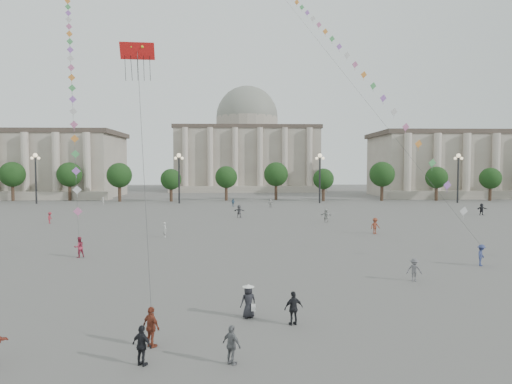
{
  "coord_description": "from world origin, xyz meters",
  "views": [
    {
      "loc": [
        -1.44,
        -27.06,
        7.5
      ],
      "look_at": [
        -0.32,
        12.0,
        5.45
      ],
      "focal_mm": 32.0,
      "sensor_mm": 36.0,
      "label": 1
    }
  ],
  "objects": [
    {
      "name": "person_crowd_13",
      "position": [
        -9.94,
        22.42,
        0.83
      ],
      "size": [
        0.56,
        0.69,
        1.65
      ],
      "primitive_type": "imported",
      "rotation": [
        0.0,
        0.0,
        1.88
      ],
      "color": "#BBBCB7",
      "rests_on": "ground"
    },
    {
      "name": "dragon_kite",
      "position": [
        -8.26,
        3.02,
        14.29
      ],
      "size": [
        2.63,
        6.02,
        17.87
      ],
      "color": "red",
      "rests_on": "ground"
    },
    {
      "name": "person_crowd_9",
      "position": [
        36.7,
        44.39,
        0.94
      ],
      "size": [
        1.8,
        0.75,
        1.89
      ],
      "primitive_type": "imported",
      "rotation": [
        0.0,
        0.0,
        0.11
      ],
      "color": "black",
      "rests_on": "ground"
    },
    {
      "name": "person_crowd_12",
      "position": [
        -2.03,
        42.03,
        0.96
      ],
      "size": [
        1.86,
        0.97,
        1.91
      ],
      "primitive_type": "imported",
      "rotation": [
        0.0,
        0.0,
        2.9
      ],
      "color": "slate",
      "rests_on": "ground"
    },
    {
      "name": "tourist_1",
      "position": [
        -5.28,
        -10.0,
        0.77
      ],
      "size": [
        0.97,
        0.78,
        1.55
      ],
      "primitive_type": "imported",
      "rotation": [
        0.0,
        0.0,
        2.61
      ],
      "color": "black",
      "rests_on": "ground"
    },
    {
      "name": "tourist_0",
      "position": [
        -5.29,
        -8.2,
        0.85
      ],
      "size": [
        1.03,
        0.97,
        1.71
      ],
      "primitive_type": "imported",
      "rotation": [
        0.0,
        0.0,
        2.42
      ],
      "color": "brown",
      "rests_on": "ground"
    },
    {
      "name": "person_crowd_0",
      "position": [
        -3.39,
        62.12,
        0.77
      ],
      "size": [
        0.97,
        0.69,
        1.53
      ],
      "primitive_type": "imported",
      "rotation": [
        0.0,
        0.0,
        0.4
      ],
      "color": "#3A6083",
      "rests_on": "ground"
    },
    {
      "name": "lamp_post_mid_east",
      "position": [
        15.0,
        70.0,
        7.35
      ],
      "size": [
        2.0,
        0.9,
        10.65
      ],
      "color": "#262628",
      "rests_on": "ground"
    },
    {
      "name": "hall_central",
      "position": [
        0.0,
        129.22,
        14.23
      ],
      "size": [
        48.3,
        34.3,
        35.5
      ],
      "color": "gray",
      "rests_on": "ground"
    },
    {
      "name": "kite_flyer_1",
      "position": [
        16.85,
        7.06,
        0.83
      ],
      "size": [
        1.15,
        1.22,
        1.66
      ],
      "primitive_type": "imported",
      "rotation": [
        0.0,
        0.0,
        0.89
      ],
      "color": "navy",
      "rests_on": "ground"
    },
    {
      "name": "lamp_post_far_west",
      "position": [
        -45.0,
        70.0,
        7.35
      ],
      "size": [
        2.0,
        0.9,
        10.65
      ],
      "color": "#262628",
      "rests_on": "ground"
    },
    {
      "name": "lamp_post_mid_west",
      "position": [
        -15.0,
        70.0,
        7.35
      ],
      "size": [
        2.0,
        0.9,
        10.65
      ],
      "color": "#262628",
      "rests_on": "ground"
    },
    {
      "name": "kite_train_mid",
      "position": [
        9.13,
        34.16,
        25.34
      ],
      "size": [
        15.18,
        50.84,
        69.49
      ],
      "color": "#3F3F3F",
      "rests_on": "ground"
    },
    {
      "name": "hat_person",
      "position": [
        -1.18,
        -4.54,
        0.87
      ],
      "size": [
        0.94,
        0.78,
        1.69
      ],
      "color": "black",
      "rests_on": "ground"
    },
    {
      "name": "person_crowd_10",
      "position": [
        -30.43,
        68.0,
        0.74
      ],
      "size": [
        0.53,
        0.64,
        1.49
      ],
      "primitive_type": "imported",
      "rotation": [
        0.0,
        0.0,
        1.94
      ],
      "color": "silver",
      "rests_on": "ground"
    },
    {
      "name": "tourist_3",
      "position": [
        -1.88,
        -10.0,
        0.76
      ],
      "size": [
        0.91,
        0.88,
        1.52
      ],
      "primitive_type": "imported",
      "rotation": [
        0.0,
        0.0,
        2.39
      ],
      "color": "slate",
      "rests_on": "ground"
    },
    {
      "name": "person_crowd_8",
      "position": [
        13.64,
        24.25,
        0.92
      ],
      "size": [
        1.35,
        1.05,
        1.83
      ],
      "primitive_type": "imported",
      "rotation": [
        0.0,
        0.0,
        0.36
      ],
      "color": "brown",
      "rests_on": "ground"
    },
    {
      "name": "kite_train_west",
      "position": [
        -22.29,
        29.31,
        22.14
      ],
      "size": [
        13.89,
        33.68,
        52.65
      ],
      "color": "#3F3F3F",
      "rests_on": "ground"
    },
    {
      "name": "tree_row",
      "position": [
        0.0,
        78.0,
        5.39
      ],
      "size": [
        137.12,
        5.12,
        8.0
      ],
      "color": "#34231A",
      "rests_on": "ground"
    },
    {
      "name": "person_crowd_4",
      "position": [
        3.83,
        60.06,
        0.79
      ],
      "size": [
        1.54,
        1.02,
        1.59
      ],
      "primitive_type": "imported",
      "rotation": [
        0.0,
        0.0,
        3.55
      ],
      "color": "#B7B7B3",
      "rests_on": "ground"
    },
    {
      "name": "person_crowd_7",
      "position": [
        10.09,
        35.49,
        0.94
      ],
      "size": [
        1.83,
        1.17,
        1.88
      ],
      "primitive_type": "imported",
      "rotation": [
        0.0,
        0.0,
        2.76
      ],
      "color": "#B1B1AD",
      "rests_on": "ground"
    },
    {
      "name": "tourist_4",
      "position": [
        0.97,
        -5.67,
        0.81
      ],
      "size": [
        1.03,
        0.67,
        1.62
      ],
      "primitive_type": "imported",
      "rotation": [
        0.0,
        0.0,
        3.46
      ],
      "color": "black",
      "rests_on": "ground"
    },
    {
      "name": "lamp_post_far_east",
      "position": [
        45.0,
        70.0,
        7.35
      ],
      "size": [
        2.0,
        0.9,
        10.65
      ],
      "color": "#262628",
      "rests_on": "ground"
    },
    {
      "name": "kite_flyer_0",
      "position": [
        -15.23,
        11.35,
        0.87
      ],
      "size": [
        1.07,
        1.05,
        1.74
      ],
      "primitive_type": "imported",
      "rotation": [
        0.0,
        0.0,
        3.87
      ],
      "color": "#9E2B42",
      "rests_on": "ground"
    },
    {
      "name": "ground",
      "position": [
        0.0,
        0.0,
        0.0
      ],
      "size": [
        360.0,
        360.0,
        0.0
      ],
      "primitive_type": "plane",
      "color": "#5F5C59",
      "rests_on": "ground"
    },
    {
      "name": "person_crowd_6",
      "position": [
        9.9,
        2.49,
        0.77
      ],
      "size": [
        1.09,
        0.77,
        1.54
      ],
      "primitive_type": "imported",
      "rotation": [
        0.0,
        0.0,
        6.07
      ],
      "color": "#5A595E",
      "rests_on": "ground"
    },
    {
      "name": "person_crowd_2",
      "position": [
        -27.67,
        35.28,
        0.78
      ],
      "size": [
        0.59,
        1.01,
        1.55
      ],
      "primitive_type": "imported",
      "rotation": [
        0.0,
        0.0,
        1.55
      ],
      "color": "#9D2A38",
      "rests_on": "ground"
    }
  ]
}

